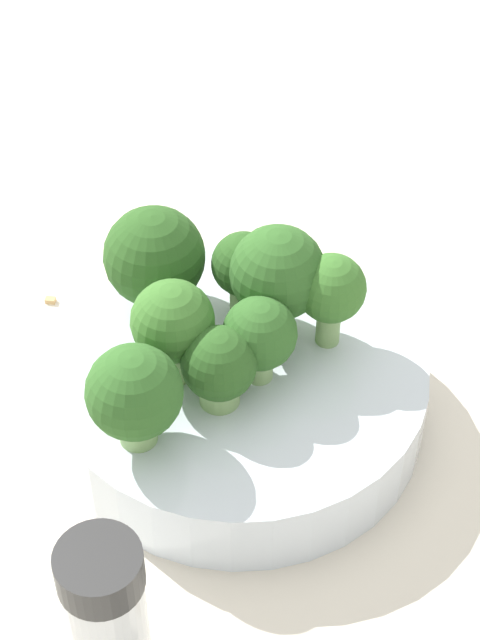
% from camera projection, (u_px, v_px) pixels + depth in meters
% --- Properties ---
extents(ground_plane, '(3.00, 3.00, 0.00)m').
position_uv_depth(ground_plane, '(240.00, 416.00, 0.55)').
color(ground_plane, beige).
extents(bowl, '(0.19, 0.19, 0.04)m').
position_uv_depth(bowl, '(240.00, 392.00, 0.54)').
color(bowl, silver).
rests_on(bowl, ground_plane).
extents(broccoli_floret_0, '(0.05, 0.05, 0.06)m').
position_uv_depth(broccoli_floret_0, '(280.00, 276.00, 0.52)').
color(broccoli_floret_0, '#84AD66').
rests_on(broccoli_floret_0, bowl).
extents(broccoli_floret_1, '(0.05, 0.05, 0.06)m').
position_uv_depth(broccoli_floret_1, '(154.00, 257.00, 0.54)').
color(broccoli_floret_1, '#8EB770').
rests_on(broccoli_floret_1, bowl).
extents(broccoli_floret_2, '(0.03, 0.03, 0.05)m').
position_uv_depth(broccoli_floret_2, '(244.00, 268.00, 0.53)').
color(broccoli_floret_2, '#8EB770').
rests_on(broccoli_floret_2, bowl).
extents(broccoli_floret_3, '(0.03, 0.03, 0.05)m').
position_uv_depth(broccoli_floret_3, '(331.00, 291.00, 0.51)').
color(broccoli_floret_3, '#84AD66').
rests_on(broccoli_floret_3, bowl).
extents(broccoli_floret_4, '(0.04, 0.04, 0.05)m').
position_uv_depth(broccoli_floret_4, '(264.00, 331.00, 0.50)').
color(broccoli_floret_4, '#8EB770').
rests_on(broccoli_floret_4, bowl).
extents(broccoli_floret_5, '(0.04, 0.04, 0.04)m').
position_uv_depth(broccoli_floret_5, '(219.00, 367.00, 0.49)').
color(broccoli_floret_5, '#84AD66').
rests_on(broccoli_floret_5, bowl).
extents(broccoli_floret_6, '(0.04, 0.04, 0.06)m').
position_uv_depth(broccoli_floret_6, '(173.00, 325.00, 0.50)').
color(broccoli_floret_6, '#7A9E5B').
rests_on(broccoli_floret_6, bowl).
extents(broccoli_floret_7, '(0.04, 0.04, 0.05)m').
position_uv_depth(broccoli_floret_7, '(134.00, 395.00, 0.47)').
color(broccoli_floret_7, '#84AD66').
rests_on(broccoli_floret_7, bowl).
extents(pepper_shaker, '(0.03, 0.03, 0.08)m').
position_uv_depth(pepper_shaker, '(106.00, 611.00, 0.43)').
color(pepper_shaker, silver).
rests_on(pepper_shaker, ground_plane).
extents(almond_crumb_3, '(0.01, 0.01, 0.01)m').
position_uv_depth(almond_crumb_3, '(50.00, 298.00, 0.61)').
color(almond_crumb_3, tan).
rests_on(almond_crumb_3, ground_plane).
extents(almond_crumb_4, '(0.01, 0.01, 0.01)m').
position_uv_depth(almond_crumb_4, '(263.00, 245.00, 0.64)').
color(almond_crumb_4, olive).
rests_on(almond_crumb_4, ground_plane).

